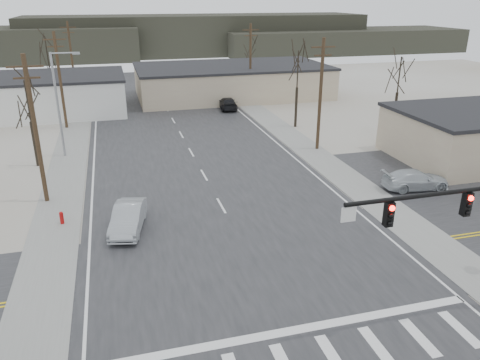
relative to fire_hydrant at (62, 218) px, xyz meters
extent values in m
plane|color=beige|center=(10.20, -8.00, -0.45)|extent=(140.00, 140.00, 0.00)
cube|color=#262628|center=(10.20, 7.00, -0.43)|extent=(18.00, 110.00, 0.05)
cube|color=#262628|center=(10.20, -8.00, -0.43)|extent=(90.00, 10.00, 0.04)
cube|color=gray|center=(-0.40, 12.00, -0.42)|extent=(3.00, 90.00, 0.06)
cube|color=gray|center=(20.80, 12.00, -0.42)|extent=(3.00, 90.00, 0.06)
cylinder|color=black|center=(15.80, -14.20, 5.75)|extent=(8.40, 0.18, 0.18)
cube|color=black|center=(17.00, -14.20, 5.15)|extent=(0.32, 0.30, 1.00)
cube|color=black|center=(13.50, -14.20, 5.15)|extent=(0.32, 0.30, 1.00)
sphere|color=#FF0C05|center=(17.00, -14.37, 5.47)|extent=(0.22, 0.22, 0.22)
sphere|color=#FF0C05|center=(13.50, -14.37, 5.47)|extent=(0.22, 0.22, 0.22)
cube|color=silver|center=(11.80, -14.20, 5.35)|extent=(0.60, 0.04, 0.60)
cylinder|color=#A50C0C|center=(0.00, 0.00, -0.10)|extent=(0.24, 0.24, 0.70)
sphere|color=#A50C0C|center=(0.00, 0.00, 0.30)|extent=(0.24, 0.24, 0.24)
cube|color=silver|center=(-5.80, 32.00, 1.65)|extent=(22.00, 12.00, 4.20)
cube|color=black|center=(-5.80, 32.00, 3.90)|extent=(22.30, 12.30, 0.30)
cube|color=#B5A78A|center=(20.20, 36.00, 1.55)|extent=(26.00, 14.00, 4.00)
cube|color=black|center=(20.20, 36.00, 3.70)|extent=(26.30, 14.30, 0.30)
cube|color=#B5A78A|center=(34.20, 4.00, 1.55)|extent=(14.00, 10.00, 4.00)
cylinder|color=#402E1E|center=(-1.30, 4.00, 4.55)|extent=(0.30, 0.30, 10.00)
cube|color=#402E1E|center=(-1.30, 4.00, 8.75)|extent=(2.20, 0.12, 0.12)
cube|color=#402E1E|center=(-1.30, 4.00, 8.05)|extent=(1.60, 0.12, 0.12)
cylinder|color=#402E1E|center=(-1.30, 24.00, 4.55)|extent=(0.30, 0.30, 10.00)
cube|color=#402E1E|center=(-1.30, 24.00, 8.75)|extent=(2.20, 0.12, 0.12)
cube|color=#402E1E|center=(-1.30, 24.00, 8.05)|extent=(1.60, 0.12, 0.12)
cylinder|color=#402E1E|center=(-1.30, 44.00, 4.55)|extent=(0.30, 0.30, 10.00)
cube|color=#402E1E|center=(-1.30, 44.00, 8.75)|extent=(2.20, 0.12, 0.12)
cube|color=#402E1E|center=(-1.30, 44.00, 8.05)|extent=(1.60, 0.12, 0.12)
cylinder|color=#402E1E|center=(21.70, 10.00, 4.55)|extent=(0.30, 0.30, 10.00)
cube|color=#402E1E|center=(21.70, 10.00, 8.75)|extent=(2.20, 0.12, 0.12)
cube|color=#402E1E|center=(21.70, 10.00, 8.05)|extent=(1.60, 0.12, 0.12)
cylinder|color=#402E1E|center=(21.70, 32.00, 4.55)|extent=(0.30, 0.30, 10.00)
cube|color=#402E1E|center=(21.70, 32.00, 8.75)|extent=(2.20, 0.12, 0.12)
cube|color=#402E1E|center=(21.70, 32.00, 8.05)|extent=(1.60, 0.12, 0.12)
cylinder|color=gray|center=(-0.80, 14.00, 4.05)|extent=(0.20, 0.20, 9.00)
cylinder|color=gray|center=(0.20, 14.00, 8.45)|extent=(2.00, 0.12, 0.12)
cube|color=gray|center=(1.20, 14.00, 8.40)|extent=(0.60, 0.25, 0.18)
cylinder|color=black|center=(-2.80, 12.00, 1.42)|extent=(0.28, 0.28, 3.75)
cylinder|color=black|center=(-2.80, 12.00, 4.80)|extent=(0.14, 0.14, 3.75)
cylinder|color=black|center=(22.70, 18.00, 1.67)|extent=(0.28, 0.28, 4.25)
cylinder|color=black|center=(22.70, 18.00, 5.50)|extent=(0.14, 0.14, 4.25)
cylinder|color=black|center=(-3.80, 38.00, 1.80)|extent=(0.28, 0.28, 4.50)
cylinder|color=black|center=(-3.80, 38.00, 5.85)|extent=(0.14, 0.14, 4.50)
cylinder|color=black|center=(25.20, 44.00, 1.55)|extent=(0.28, 0.28, 4.00)
cylinder|color=black|center=(25.20, 44.00, 5.15)|extent=(0.14, 0.14, 4.00)
cylinder|color=black|center=(32.20, 14.00, 1.55)|extent=(0.28, 0.28, 4.00)
cylinder|color=black|center=(32.20, 14.00, 5.15)|extent=(0.14, 0.14, 4.00)
cube|color=#333026|center=(25.20, 88.00, 4.05)|extent=(80.00, 18.00, 9.00)
cube|color=#333026|center=(60.20, 82.00, 2.30)|extent=(60.00, 18.00, 5.50)
imported|color=#94999E|center=(3.99, -1.89, 0.37)|extent=(2.63, 4.98, 1.56)
imported|color=black|center=(17.58, 28.05, 0.31)|extent=(2.47, 5.09, 1.43)
imported|color=black|center=(9.64, 42.02, 0.21)|extent=(2.53, 3.87, 1.23)
imported|color=#AFB6BB|center=(24.67, -0.84, 0.29)|extent=(5.06, 2.49, 1.42)
camera|label=1|loc=(3.81, -28.17, 12.89)|focal=35.00mm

